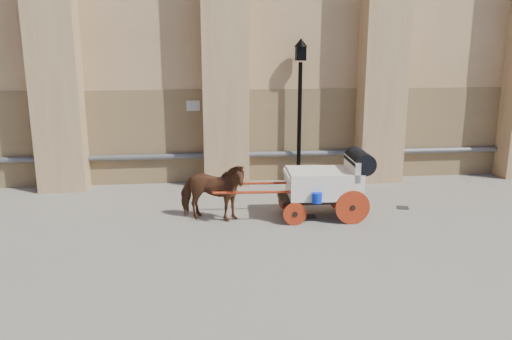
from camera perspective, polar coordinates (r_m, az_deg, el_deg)
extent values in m
plane|color=slate|center=(12.74, 2.04, -5.68)|extent=(90.00, 90.00, 0.00)
cube|color=olive|center=(16.71, 6.79, 4.12)|extent=(44.00, 0.35, 3.00)
cylinder|color=#59595B|center=(16.56, 6.94, 1.92)|extent=(42.00, 0.18, 0.18)
cube|color=beige|center=(15.96, -7.20, 7.30)|extent=(0.42, 0.04, 0.32)
imported|color=brown|center=(12.49, -5.06, -2.48)|extent=(1.95, 1.33, 1.51)
cube|color=black|center=(12.88, 7.27, -3.13)|extent=(2.14, 1.06, 0.11)
cube|color=white|center=(12.79, 7.73, -1.48)|extent=(1.87, 1.28, 0.67)
cube|color=white|center=(12.86, 10.91, 0.23)|extent=(0.21, 1.20, 0.52)
cube|color=white|center=(12.60, 4.15, -0.50)|extent=(0.39, 1.06, 0.10)
cylinder|color=black|center=(12.86, 11.77, 1.06)|extent=(0.60, 1.22, 0.53)
cylinder|color=#AB2C12|center=(12.51, 10.97, -4.22)|extent=(0.86, 0.10, 0.86)
cylinder|color=#AB2C12|center=(13.60, 9.76, -2.73)|extent=(0.86, 0.10, 0.86)
cylinder|color=#AB2C12|center=(12.28, 4.45, -5.04)|extent=(0.57, 0.09, 0.57)
cylinder|color=#AB2C12|center=(13.39, 3.76, -3.46)|extent=(0.57, 0.09, 0.57)
cylinder|color=#AB2C12|center=(12.19, 0.39, -2.56)|extent=(2.29, 0.19, 0.07)
cylinder|color=#AB2C12|center=(13.02, 0.14, -1.53)|extent=(2.29, 0.19, 0.07)
cylinder|color=#0728D1|center=(12.16, 6.98, -3.17)|extent=(0.25, 0.25, 0.25)
cylinder|color=black|center=(16.00, 4.97, 5.29)|extent=(0.13, 0.13, 3.85)
cone|color=black|center=(16.33, 4.85, -0.74)|extent=(0.38, 0.38, 0.38)
cube|color=black|center=(15.84, 5.14, 13.16)|extent=(0.30, 0.30, 0.45)
cone|color=black|center=(15.84, 5.16, 14.32)|extent=(0.43, 0.43, 0.26)
cube|color=black|center=(13.03, 6.14, -5.28)|extent=(0.35, 0.35, 0.01)
cube|color=black|center=(14.23, 16.41, -4.15)|extent=(0.40, 0.40, 0.01)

